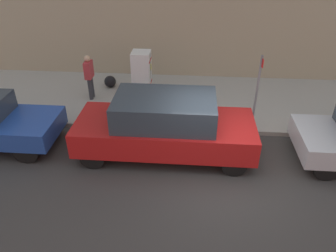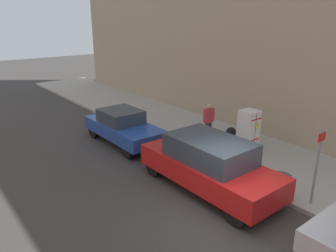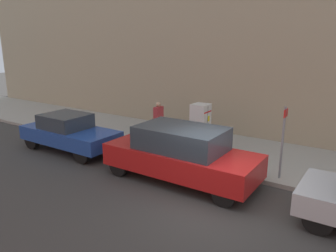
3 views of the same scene
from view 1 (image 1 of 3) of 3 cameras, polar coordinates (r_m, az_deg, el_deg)
ground_plane at (r=8.84m, az=8.37°, el=-7.35°), size 80.00×80.00×0.00m
sidewalk_slab at (r=12.04m, az=7.59°, el=4.40°), size 4.22×44.00×0.14m
discarded_refrigerator at (r=11.96m, az=-4.60°, el=9.06°), size 0.70×0.66×1.62m
manhole_cover at (r=11.26m, az=6.27°, el=2.93°), size 0.70×0.70×0.02m
street_sign_post at (r=10.13m, az=15.33°, el=6.56°), size 0.36×0.07×2.25m
trash_bag at (r=12.94m, az=-10.05°, el=7.63°), size 0.45×0.45×0.45m
pedestrian_walking_far at (r=11.92m, az=-13.55°, el=8.74°), size 0.46×0.22×1.60m
parked_suv_red at (r=8.85m, az=-0.53°, el=0.07°), size 1.90×4.83×1.72m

